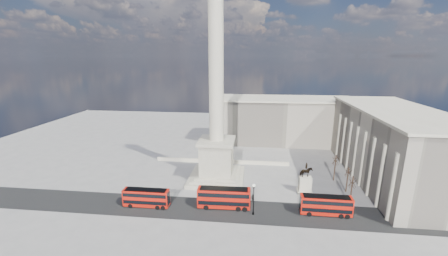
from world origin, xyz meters
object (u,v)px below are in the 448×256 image
Objects in this scene: red_bus_a at (147,198)px; red_bus_c at (326,205)px; pedestrian_standing at (304,203)px; pedestrian_walking at (338,204)px; red_bus_b at (224,198)px; equestrian_statue at (305,182)px; pedestrian_crossing at (253,198)px; nelsons_column at (217,132)px; victorian_lamp at (254,197)px.

red_bus_a is 37.39m from red_bus_c.
red_bus_c is at bearing 103.23° from pedestrian_standing.
red_bus_a is at bearing -162.99° from pedestrian_walking.
equestrian_statue is (18.27, 9.11, 0.18)m from red_bus_b.
equestrian_statue reaches higher than pedestrian_crossing.
pedestrian_standing is (-3.76, 2.91, -1.36)m from red_bus_c.
pedestrian_walking is 1.22× the size of pedestrian_standing.
equestrian_statue reaches higher than red_bus_c.
pedestrian_standing is at bearing -29.26° from nelsons_column.
red_bus_c is at bearing -125.76° from pedestrian_walking.
red_bus_c is at bearing -2.33° from red_bus_b.
red_bus_a is at bearing -130.54° from nelsons_column.
pedestrian_standing is at bearing 7.17° from red_bus_b.
equestrian_statue is (12.12, 11.06, -1.45)m from victorian_lamp.
red_bus_b reaches higher than pedestrian_crossing.
red_bus_b reaches higher than red_bus_c.
pedestrian_standing is (17.05, 2.54, -1.57)m from red_bus_b.
red_bus_c is at bearing -75.03° from equestrian_statue.
red_bus_c is 5.28× the size of pedestrian_walking.
red_bus_b reaches higher than pedestrian_walking.
victorian_lamp is 4.32× the size of pedestrian_standing.
red_bus_a is 33.86m from pedestrian_standing.
red_bus_c reaches higher than pedestrian_walking.
red_bus_b is (16.57, 1.26, 0.28)m from red_bus_a.
nelsons_column is at bearing 149.99° from red_bus_c.
red_bus_b is 6.05× the size of pedestrian_crossing.
red_bus_a reaches higher than pedestrian_walking.
red_bus_b is 5.81× the size of pedestrian_walking.
pedestrian_walking is at bearing 5.28° from red_bus_a.
red_bus_b is at bearing -76.08° from nelsons_column.
red_bus_c is 14.85m from victorian_lamp.
pedestrian_crossing is at bearing -41.43° from pedestrian_standing.
equestrian_statue is (34.84, 10.38, 0.46)m from red_bus_a.
pedestrian_standing is at bearing 22.39° from victorian_lamp.
pedestrian_walking is at bearing -22.73° from nelsons_column.
pedestrian_standing is 0.85× the size of pedestrian_crossing.
red_bus_b is 1.10× the size of red_bus_c.
victorian_lamp is at bearing -58.93° from nelsons_column.
pedestrian_standing is (-6.93, 0.00, -0.17)m from pedestrian_walking.
pedestrian_walking is at bearing -49.04° from equestrian_statue.
victorian_lamp is 3.53× the size of pedestrian_walking.
nelsons_column is at bearing 49.37° from red_bus_a.
equestrian_statue is 8.84m from pedestrian_walking.
red_bus_b is at bearing -153.48° from equestrian_statue.
red_bus_c reaches higher than pedestrian_crossing.
nelsons_column is 24.60m from equestrian_statue.
red_bus_c is 1.50× the size of victorian_lamp.
nelsons_column reaches higher than pedestrian_walking.
pedestrian_crossing is at bearing 91.62° from victorian_lamp.
victorian_lamp reaches higher than pedestrian_crossing.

